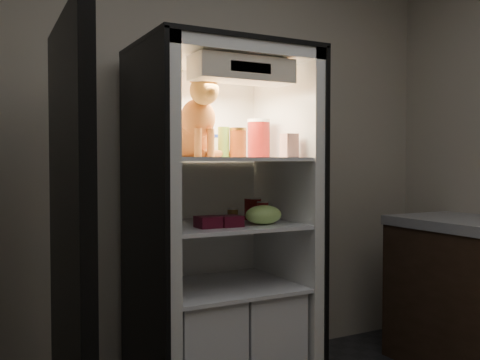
{
  "coord_description": "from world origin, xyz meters",
  "views": [
    {
      "loc": [
        -1.26,
        -1.22,
        1.27
      ],
      "look_at": [
        0.1,
        1.32,
        1.17
      ],
      "focal_mm": 40.0,
      "sensor_mm": 36.0,
      "label": 1
    }
  ],
  "objects_px": {
    "soda_can_c": "(263,212)",
    "condiment_jar": "(233,215)",
    "tabby_cat": "(194,126)",
    "grape_bag": "(264,215)",
    "mayo_tub": "(213,146)",
    "refrigerator": "(219,249)",
    "parmesan_shaker": "(224,142)",
    "salsa_jar": "(238,143)",
    "soda_can_a": "(250,209)",
    "berry_box_left": "(208,222)",
    "berry_box_right": "(230,221)",
    "soda_can_b": "(255,209)",
    "pepper_jar": "(259,139)",
    "cream_carton": "(289,146)"
  },
  "relations": [
    {
      "from": "soda_can_c",
      "to": "condiment_jar",
      "type": "xyz_separation_m",
      "value": [
        -0.14,
        0.09,
        -0.02
      ]
    },
    {
      "from": "tabby_cat",
      "to": "grape_bag",
      "type": "relative_size",
      "value": 2.2
    },
    {
      "from": "soda_can_c",
      "to": "grape_bag",
      "type": "distance_m",
      "value": 0.07
    },
    {
      "from": "mayo_tub",
      "to": "grape_bag",
      "type": "height_order",
      "value": "mayo_tub"
    },
    {
      "from": "refrigerator",
      "to": "parmesan_shaker",
      "type": "xyz_separation_m",
      "value": [
        0.01,
        -0.05,
        0.58
      ]
    },
    {
      "from": "salsa_jar",
      "to": "soda_can_a",
      "type": "height_order",
      "value": "salsa_jar"
    },
    {
      "from": "berry_box_left",
      "to": "berry_box_right",
      "type": "xyz_separation_m",
      "value": [
        0.12,
        -0.01,
        -0.0
      ]
    },
    {
      "from": "salsa_jar",
      "to": "grape_bag",
      "type": "distance_m",
      "value": 0.41
    },
    {
      "from": "mayo_tub",
      "to": "berry_box_left",
      "type": "xyz_separation_m",
      "value": [
        -0.16,
        -0.28,
        -0.39
      ]
    },
    {
      "from": "mayo_tub",
      "to": "condiment_jar",
      "type": "bearing_deg",
      "value": -73.83
    },
    {
      "from": "grape_bag",
      "to": "salsa_jar",
      "type": "bearing_deg",
      "value": 123.09
    },
    {
      "from": "mayo_tub",
      "to": "soda_can_b",
      "type": "relative_size",
      "value": 1.04
    },
    {
      "from": "parmesan_shaker",
      "to": "salsa_jar",
      "type": "relative_size",
      "value": 1.03
    },
    {
      "from": "tabby_cat",
      "to": "berry_box_left",
      "type": "xyz_separation_m",
      "value": [
        0.0,
        -0.17,
        -0.49
      ]
    },
    {
      "from": "salsa_jar",
      "to": "soda_can_c",
      "type": "xyz_separation_m",
      "value": [
        0.11,
        -0.06,
        -0.37
      ]
    },
    {
      "from": "parmesan_shaker",
      "to": "condiment_jar",
      "type": "distance_m",
      "value": 0.39
    },
    {
      "from": "tabby_cat",
      "to": "grape_bag",
      "type": "height_order",
      "value": "tabby_cat"
    },
    {
      "from": "berry_box_left",
      "to": "berry_box_right",
      "type": "bearing_deg",
      "value": -4.42
    },
    {
      "from": "salsa_jar",
      "to": "mayo_tub",
      "type": "bearing_deg",
      "value": 110.84
    },
    {
      "from": "parmesan_shaker",
      "to": "grape_bag",
      "type": "bearing_deg",
      "value": -47.51
    },
    {
      "from": "pepper_jar",
      "to": "mayo_tub",
      "type": "bearing_deg",
      "value": 165.15
    },
    {
      "from": "mayo_tub",
      "to": "soda_can_a",
      "type": "relative_size",
      "value": 1.04
    },
    {
      "from": "parmesan_shaker",
      "to": "grape_bag",
      "type": "xyz_separation_m",
      "value": [
        0.15,
        -0.16,
        -0.38
      ]
    },
    {
      "from": "berry_box_right",
      "to": "condiment_jar",
      "type": "bearing_deg",
      "value": 57.61
    },
    {
      "from": "soda_can_a",
      "to": "condiment_jar",
      "type": "xyz_separation_m",
      "value": [
        -0.15,
        -0.08,
        -0.02
      ]
    },
    {
      "from": "soda_can_b",
      "to": "berry_box_right",
      "type": "xyz_separation_m",
      "value": [
        -0.26,
        -0.19,
        -0.03
      ]
    },
    {
      "from": "tabby_cat",
      "to": "berry_box_right",
      "type": "bearing_deg",
      "value": -58.66
    },
    {
      "from": "cream_carton",
      "to": "tabby_cat",
      "type": "bearing_deg",
      "value": 153.93
    },
    {
      "from": "salsa_jar",
      "to": "berry_box_left",
      "type": "distance_m",
      "value": 0.48
    },
    {
      "from": "parmesan_shaker",
      "to": "condiment_jar",
      "type": "relative_size",
      "value": 2.02
    },
    {
      "from": "refrigerator",
      "to": "parmesan_shaker",
      "type": "height_order",
      "value": "refrigerator"
    },
    {
      "from": "mayo_tub",
      "to": "cream_carton",
      "type": "relative_size",
      "value": 1.02
    },
    {
      "from": "soda_can_a",
      "to": "berry_box_left",
      "type": "height_order",
      "value": "soda_can_a"
    },
    {
      "from": "salsa_jar",
      "to": "berry_box_right",
      "type": "xyz_separation_m",
      "value": [
        -0.11,
        -0.12,
        -0.4
      ]
    },
    {
      "from": "refrigerator",
      "to": "grape_bag",
      "type": "relative_size",
      "value": 9.31
    },
    {
      "from": "parmesan_shaker",
      "to": "soda_can_b",
      "type": "height_order",
      "value": "parmesan_shaker"
    },
    {
      "from": "cream_carton",
      "to": "condiment_jar",
      "type": "height_order",
      "value": "cream_carton"
    },
    {
      "from": "mayo_tub",
      "to": "soda_can_a",
      "type": "height_order",
      "value": "mayo_tub"
    },
    {
      "from": "refrigerator",
      "to": "grape_bag",
      "type": "xyz_separation_m",
      "value": [
        0.16,
        -0.21,
        0.2
      ]
    },
    {
      "from": "salsa_jar",
      "to": "condiment_jar",
      "type": "xyz_separation_m",
      "value": [
        -0.02,
        0.02,
        -0.39
      ]
    },
    {
      "from": "tabby_cat",
      "to": "refrigerator",
      "type": "bearing_deg",
      "value": 7.27
    },
    {
      "from": "soda_can_a",
      "to": "soda_can_b",
      "type": "height_order",
      "value": "soda_can_a"
    },
    {
      "from": "parmesan_shaker",
      "to": "cream_carton",
      "type": "distance_m",
      "value": 0.35
    },
    {
      "from": "cream_carton",
      "to": "soda_can_b",
      "type": "xyz_separation_m",
      "value": [
        -0.07,
        0.24,
        -0.35
      ]
    },
    {
      "from": "soda_can_c",
      "to": "berry_box_right",
      "type": "relative_size",
      "value": 1.02
    },
    {
      "from": "cream_carton",
      "to": "berry_box_left",
      "type": "bearing_deg",
      "value": 173.42
    },
    {
      "from": "salsa_jar",
      "to": "parmesan_shaker",
      "type": "bearing_deg",
      "value": 151.36
    },
    {
      "from": "soda_can_c",
      "to": "grape_bag",
      "type": "bearing_deg",
      "value": -116.76
    },
    {
      "from": "berry_box_right",
      "to": "parmesan_shaker",
      "type": "bearing_deg",
      "value": 74.36
    },
    {
      "from": "pepper_jar",
      "to": "berry_box_right",
      "type": "relative_size",
      "value": 1.96
    }
  ]
}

